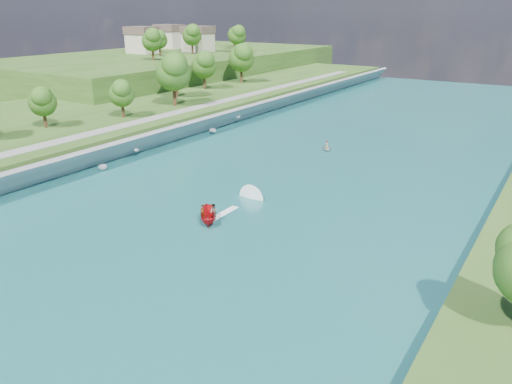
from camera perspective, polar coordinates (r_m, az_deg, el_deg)
The scene contains 11 objects.
ground at distance 53.28m, azimuth -9.69°, elevation -5.23°, with size 260.00×260.00×0.00m, color #2D5119.
river_water at distance 68.13m, azimuth 1.56°, elevation 0.83°, with size 55.00×240.00×0.10m, color #175357.
berm_west at distance 101.88m, azimuth -23.43°, elevation 6.70°, with size 45.00×240.00×3.50m, color #2D5119.
ridge_west at distance 174.99m, azimuth -9.19°, elevation 13.97°, with size 60.00×120.00×9.00m, color #2D5119.
riprap_bank at distance 82.57m, azimuth -14.46°, elevation 4.93°, with size 4.41×236.00×4.49m.
riverside_path at distance 87.77m, azimuth -17.01°, elevation 6.75°, with size 3.00×200.00×0.10m, color gray.
ridge_houses at distance 182.13m, azimuth -9.79°, elevation 16.96°, with size 29.50×29.50×8.40m.
trees_west at distance 88.91m, azimuth -24.82°, elevation 9.74°, with size 17.89×152.85×13.55m.
trees_ridge at distance 169.79m, azimuth -6.22°, elevation 17.12°, with size 21.84×61.48×10.84m.
motorboat at distance 57.07m, azimuth -4.70°, elevation -2.31°, with size 3.96×18.98×2.14m.
raft at distance 85.77m, azimuth 8.08°, elevation 5.00°, with size 3.29×3.48×1.62m.
Camera 1 is at (33.11, -35.11, 22.58)m, focal length 35.00 mm.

